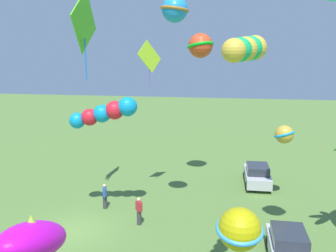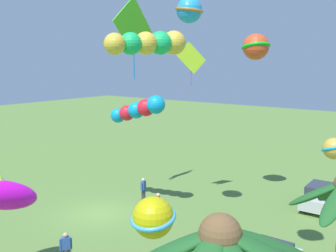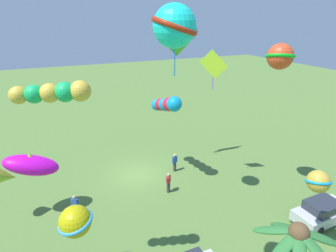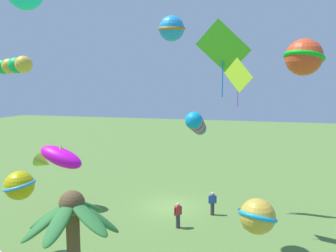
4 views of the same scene
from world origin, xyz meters
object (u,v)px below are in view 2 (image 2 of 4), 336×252
at_px(parked_car_0, 321,196).
at_px(kite_ball_9, 189,10).
at_px(spectator_2, 66,249).
at_px(kite_tube_6, 139,110).
at_px(spectator_1, 158,206).
at_px(kite_tube_2, 150,43).
at_px(spectator_0, 143,190).
at_px(kite_ball_8, 256,47).
at_px(kite_diamond_3, 133,28).
at_px(kite_diamond_0, 191,58).
at_px(kite_ball_5, 334,149).
at_px(kite_ball_1, 153,217).

height_order(parked_car_0, kite_ball_9, kite_ball_9).
height_order(spectator_2, kite_tube_6, kite_tube_6).
height_order(spectator_1, kite_tube_2, kite_tube_2).
xyz_separation_m(parked_car_0, kite_tube_6, (6.81, -8.96, 5.42)).
xyz_separation_m(spectator_1, spectator_2, (6.62, 0.01, 0.00)).
xyz_separation_m(kite_tube_2, kite_ball_9, (-7.14, -3.24, 1.96)).
relative_size(spectator_0, kite_tube_2, 0.56).
distance_m(spectator_1, kite_tube_2, 12.39).
bearing_deg(spectator_0, kite_tube_2, 41.54).
bearing_deg(kite_tube_6, kite_ball_8, 139.91).
height_order(spectator_1, spectator_2, same).
bearing_deg(kite_ball_8, kite_diamond_3, -56.24).
distance_m(spectator_2, kite_ball_9, 12.81).
xyz_separation_m(spectator_2, kite_ball_8, (-13.02, 2.75, 9.09)).
xyz_separation_m(spectator_1, kite_ball_9, (-0.09, 1.96, 10.73)).
bearing_deg(kite_ball_9, parked_car_0, 146.18).
height_order(kite_diamond_0, kite_tube_6, kite_diamond_0).
bearing_deg(parked_car_0, kite_ball_8, -74.81).
bearing_deg(kite_diamond_3, kite_tube_6, 48.17).
bearing_deg(kite_ball_9, spectator_1, -87.27).
xyz_separation_m(parked_car_0, kite_diamond_3, (5.39, -10.55, 10.32)).
bearing_deg(spectator_1, spectator_0, -124.08).
distance_m(spectator_1, kite_ball_5, 10.09).
bearing_deg(spectator_1, kite_ball_8, 156.69).
bearing_deg(kite_ball_9, spectator_0, -110.04).
bearing_deg(kite_tube_2, kite_diamond_3, -136.23).
distance_m(spectator_0, kite_ball_5, 11.74).
bearing_deg(kite_ball_8, spectator_1, -23.31).
bearing_deg(kite_ball_8, kite_ball_1, 10.48).
bearing_deg(kite_ball_9, kite_ball_5, 125.78).
xyz_separation_m(kite_tube_6, kite_ball_8, (-5.67, 4.77, 3.73)).
xyz_separation_m(parked_car_0, spectator_1, (7.54, -6.95, 0.06)).
height_order(kite_diamond_0, kite_diamond_3, kite_diamond_3).
height_order(parked_car_0, spectator_2, spectator_2).
bearing_deg(kite_ball_1, kite_diamond_0, -152.91).
xyz_separation_m(spectator_1, kite_ball_8, (-6.40, 2.76, 9.09)).
relative_size(spectator_0, kite_diamond_0, 0.58).
xyz_separation_m(kite_tube_2, kite_tube_6, (-7.77, -7.22, -3.41)).
bearing_deg(kite_diamond_3, kite_ball_5, 101.71).
bearing_deg(spectator_1, kite_diamond_0, -179.02).
xyz_separation_m(kite_diamond_0, kite_ball_9, (3.29, 2.02, 2.37)).
bearing_deg(kite_diamond_3, spectator_2, 22.38).
distance_m(spectator_1, kite_diamond_0, 9.02).
distance_m(spectator_0, kite_diamond_3, 10.32).
bearing_deg(parked_car_0, kite_ball_9, -33.82).
relative_size(kite_tube_2, kite_ball_9, 1.60).
bearing_deg(kite_diamond_0, spectator_1, 0.98).
bearing_deg(parked_car_0, kite_ball_5, 23.18).
bearing_deg(kite_ball_5, kite_diamond_0, -81.66).
bearing_deg(kite_diamond_0, parked_car_0, 120.67).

